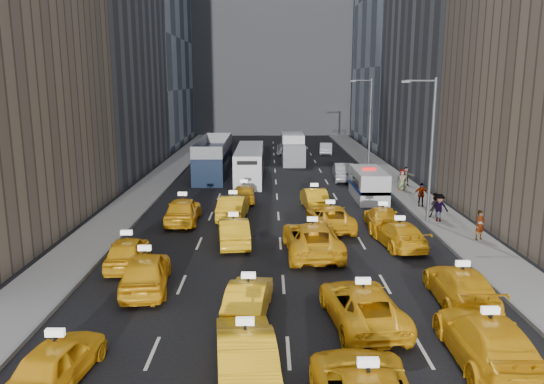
{
  "coord_description": "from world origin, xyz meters",
  "views": [
    {
      "loc": [
        -0.65,
        -20.06,
        8.85
      ],
      "look_at": [
        -0.44,
        12.25,
        2.0
      ],
      "focal_mm": 35.0,
      "sensor_mm": 36.0,
      "label": 1
    }
  ],
  "objects_px": {
    "pedestrian_0": "(480,225)",
    "double_decker": "(214,158)",
    "taxi_1": "(245,353)",
    "box_truck": "(293,149)",
    "nypd_van": "(368,185)",
    "city_bus": "(250,164)",
    "taxi_0": "(58,361)",
    "taxi_3": "(488,340)"
  },
  "relations": [
    {
      "from": "box_truck",
      "to": "double_decker",
      "type": "bearing_deg",
      "value": -129.78
    },
    {
      "from": "taxi_0",
      "to": "nypd_van",
      "type": "height_order",
      "value": "nypd_van"
    },
    {
      "from": "taxi_1",
      "to": "double_decker",
      "type": "relative_size",
      "value": 0.41
    },
    {
      "from": "taxi_0",
      "to": "taxi_1",
      "type": "height_order",
      "value": "taxi_1"
    },
    {
      "from": "taxi_1",
      "to": "taxi_3",
      "type": "distance_m",
      "value": 7.65
    },
    {
      "from": "taxi_1",
      "to": "city_bus",
      "type": "distance_m",
      "value": 32.74
    },
    {
      "from": "city_bus",
      "to": "pedestrian_0",
      "type": "relative_size",
      "value": 6.81
    },
    {
      "from": "pedestrian_0",
      "to": "taxi_1",
      "type": "bearing_deg",
      "value": -155.07
    },
    {
      "from": "pedestrian_0",
      "to": "double_decker",
      "type": "bearing_deg",
      "value": 105.93
    },
    {
      "from": "taxi_0",
      "to": "city_bus",
      "type": "bearing_deg",
      "value": -90.37
    },
    {
      "from": "taxi_0",
      "to": "double_decker",
      "type": "xyz_separation_m",
      "value": [
        1.13,
        34.94,
        1.01
      ]
    },
    {
      "from": "taxi_3",
      "to": "box_truck",
      "type": "distance_m",
      "value": 41.83
    },
    {
      "from": "box_truck",
      "to": "taxi_0",
      "type": "bearing_deg",
      "value": -95.96
    },
    {
      "from": "taxi_1",
      "to": "nypd_van",
      "type": "relative_size",
      "value": 0.83
    },
    {
      "from": "city_bus",
      "to": "pedestrian_0",
      "type": "distance_m",
      "value": 23.37
    },
    {
      "from": "taxi_1",
      "to": "city_bus",
      "type": "bearing_deg",
      "value": -94.62
    },
    {
      "from": "taxi_0",
      "to": "nypd_van",
      "type": "bearing_deg",
      "value": -111.63
    },
    {
      "from": "nypd_van",
      "to": "taxi_0",
      "type": "bearing_deg",
      "value": -111.33
    },
    {
      "from": "double_decker",
      "to": "city_bus",
      "type": "height_order",
      "value": "double_decker"
    },
    {
      "from": "taxi_1",
      "to": "taxi_3",
      "type": "height_order",
      "value": "taxi_1"
    },
    {
      "from": "taxi_1",
      "to": "pedestrian_0",
      "type": "bearing_deg",
      "value": -138.79
    },
    {
      "from": "pedestrian_0",
      "to": "taxi_3",
      "type": "bearing_deg",
      "value": -133.1
    },
    {
      "from": "box_truck",
      "to": "pedestrian_0",
      "type": "xyz_separation_m",
      "value": [
        9.06,
        -28.74,
        -0.55
      ]
    },
    {
      "from": "nypd_van",
      "to": "pedestrian_0",
      "type": "distance_m",
      "value": 11.74
    },
    {
      "from": "double_decker",
      "to": "pedestrian_0",
      "type": "height_order",
      "value": "double_decker"
    },
    {
      "from": "nypd_van",
      "to": "double_decker",
      "type": "relative_size",
      "value": 0.5
    },
    {
      "from": "taxi_0",
      "to": "box_truck",
      "type": "height_order",
      "value": "box_truck"
    },
    {
      "from": "nypd_van",
      "to": "box_truck",
      "type": "bearing_deg",
      "value": 113.25
    },
    {
      "from": "double_decker",
      "to": "nypd_van",
      "type": "bearing_deg",
      "value": -37.01
    },
    {
      "from": "taxi_3",
      "to": "pedestrian_0",
      "type": "distance_m",
      "value": 13.73
    },
    {
      "from": "box_truck",
      "to": "nypd_van",
      "type": "bearing_deg",
      "value": -68.68
    },
    {
      "from": "nypd_van",
      "to": "double_decker",
      "type": "xyz_separation_m",
      "value": [
        -12.7,
        10.13,
        0.6
      ]
    },
    {
      "from": "double_decker",
      "to": "pedestrian_0",
      "type": "bearing_deg",
      "value": -49.82
    },
    {
      "from": "taxi_3",
      "to": "double_decker",
      "type": "bearing_deg",
      "value": -69.3
    },
    {
      "from": "taxi_1",
      "to": "taxi_3",
      "type": "xyz_separation_m",
      "value": [
        7.62,
        0.73,
        -0.0
      ]
    },
    {
      "from": "nypd_van",
      "to": "city_bus",
      "type": "xyz_separation_m",
      "value": [
        -9.27,
        8.15,
        0.33
      ]
    },
    {
      "from": "nypd_van",
      "to": "city_bus",
      "type": "bearing_deg",
      "value": 146.49
    },
    {
      "from": "city_bus",
      "to": "box_truck",
      "type": "bearing_deg",
      "value": 72.06
    },
    {
      "from": "nypd_van",
      "to": "pedestrian_0",
      "type": "xyz_separation_m",
      "value": [
        4.16,
        -10.98,
        -0.11
      ]
    },
    {
      "from": "city_bus",
      "to": "pedestrian_0",
      "type": "height_order",
      "value": "city_bus"
    },
    {
      "from": "double_decker",
      "to": "city_bus",
      "type": "distance_m",
      "value": 3.98
    },
    {
      "from": "taxi_1",
      "to": "box_truck",
      "type": "distance_m",
      "value": 42.47
    }
  ]
}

